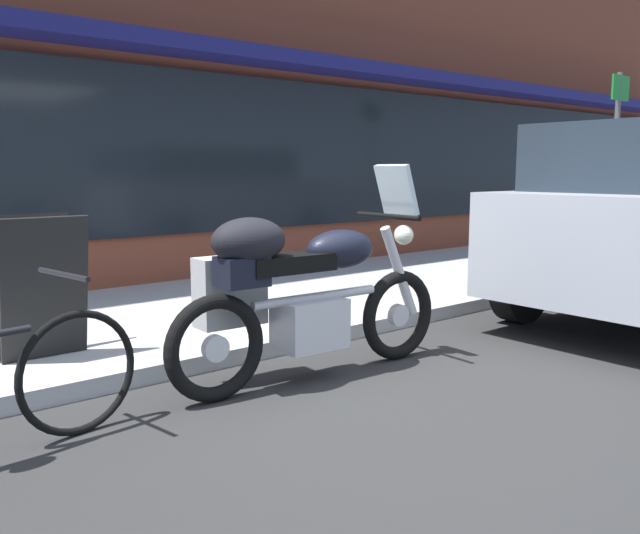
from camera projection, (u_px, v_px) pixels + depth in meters
The scene contains 6 objects.
ground_plane at pixel (365, 402), 3.90m from camera, with size 80.00×80.00×0.00m, color #2A2A2A.
storefront_building at pixel (438, 5), 9.93m from camera, with size 18.88×0.90×7.85m.
sidewalk_curb at pixel (635, 245), 11.52m from camera, with size 30.00×2.89×0.12m.
touring_motorcycle at pixel (297, 289), 4.20m from camera, with size 2.13×0.73×1.40m.
sandwich_board_sign at pixel (40, 286), 4.35m from camera, with size 0.55×0.42×0.95m.
parking_sign_pole at pixel (615, 152), 8.74m from camera, with size 0.44×0.07×2.51m.
Camera 1 is at (-2.60, -2.70, 1.36)m, focal length 36.85 mm.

